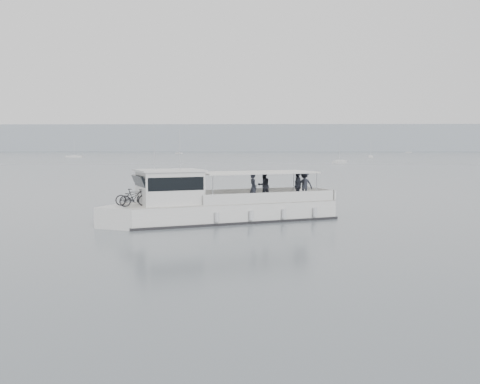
{
  "coord_description": "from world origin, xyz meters",
  "views": [
    {
      "loc": [
        3.02,
        -32.85,
        4.03
      ],
      "look_at": [
        2.31,
        -3.66,
        1.6
      ],
      "focal_mm": 40.0,
      "sensor_mm": 36.0,
      "label": 1
    }
  ],
  "objects": [
    {
      "name": "headland",
      "position": [
        0.0,
        560.0,
        14.0
      ],
      "size": [
        1400.0,
        90.0,
        28.0
      ],
      "primitive_type": "cube",
      "color": "#939EA8",
      "rests_on": "ground"
    },
    {
      "name": "tour_boat",
      "position": [
        0.76,
        -4.12,
        0.91
      ],
      "size": [
        12.72,
        7.7,
        5.53
      ],
      "rotation": [
        0.0,
        0.0,
        0.42
      ],
      "color": "silver",
      "rests_on": "ground"
    },
    {
      "name": "ground",
      "position": [
        0.0,
        0.0,
        0.0
      ],
      "size": [
        1400.0,
        1400.0,
        0.0
      ],
      "primitive_type": "plane",
      "color": "#566065",
      "rests_on": "ground"
    },
    {
      "name": "moored_fleet",
      "position": [
        -35.6,
        233.65,
        0.36
      ],
      "size": [
        404.44,
        285.48,
        9.45
      ],
      "color": "silver",
      "rests_on": "ground"
    }
  ]
}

